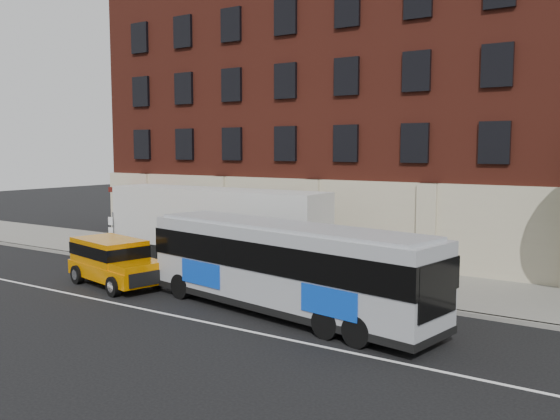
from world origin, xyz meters
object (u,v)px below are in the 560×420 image
Objects in this scene: yellow_suv at (113,259)px; shipping_container at (215,229)px; sign_pole at (112,233)px; city_bus at (285,265)px.

shipping_container is at bearing 74.31° from yellow_suv.
sign_pole is 0.21× the size of city_bus.
city_bus is 8.45m from yellow_suv.
city_bus reaches higher than yellow_suv.
city_bus reaches higher than sign_pole.
sign_pole is 5.64m from yellow_suv.
city_bus is 2.27× the size of yellow_suv.
city_bus is at bearing -15.19° from sign_pole.
shipping_container is at bearing 145.79° from city_bus.
yellow_suv is 0.45× the size of shipping_container.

